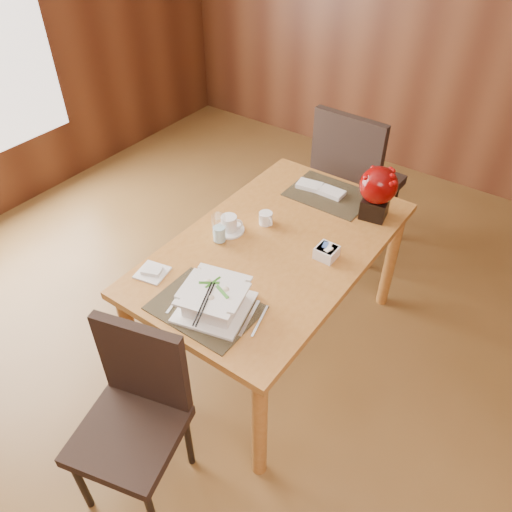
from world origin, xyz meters
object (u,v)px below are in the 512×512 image
Objects in this scene: berry_decor at (378,190)px; bread_plate at (152,273)px; far_chair at (353,176)px; creamer_jug at (266,218)px; soup_setting at (214,300)px; sugar_caddy at (327,252)px; near_chair at (135,407)px; coffee_cup at (229,225)px; water_glass at (219,228)px; dining_table at (275,258)px.

berry_decor is 2.19× the size of bread_plate.
far_chair is at bearing 80.32° from bread_plate.
creamer_jug is 0.69× the size of bread_plate.
soup_setting is 3.60× the size of sugar_caddy.
sugar_caddy is at bearing 16.32° from creamer_jug.
soup_setting is at bearing 65.63° from near_chair.
near_chair is at bearing -113.46° from soup_setting.
coffee_cup is 0.10m from water_glass.
creamer_jug reaches higher than sugar_caddy.
sugar_caddy is at bearing 55.06° from soup_setting.
creamer_jug is 1.14m from near_chair.
near_chair is at bearing -92.11° from dining_table.
soup_setting is 1.59m from far_chair.
berry_decor is at bearing 85.25° from sugar_caddy.
soup_setting is 0.40× the size of near_chair.
coffee_cup is 0.53× the size of berry_decor.
water_glass is at bearing -82.54° from coffee_cup.
sugar_caddy is 0.47m from berry_decor.
soup_setting is at bearing -110.61° from sugar_caddy.
water_glass is (-0.28, 0.38, 0.02)m from soup_setting.
soup_setting reaches higher than dining_table.
near_chair is (-0.04, -0.99, -0.15)m from dining_table.
water_glass is at bearing -87.78° from creamer_jug.
berry_decor is (0.04, 0.45, 0.14)m from sugar_caddy.
soup_setting is at bearing 96.23° from far_chair.
far_chair is at bearing 108.98° from sugar_caddy.
bread_plate is (-0.35, -0.52, 0.10)m from dining_table.
creamer_jug is (-0.14, 0.11, 0.13)m from dining_table.
far_chair reaches higher than creamer_jug.
soup_setting is at bearing -104.00° from berry_decor.
creamer_jug is at bearing -137.89° from berry_decor.
far_chair reaches higher than near_chair.
coffee_cup is 0.18× the size of near_chair.
creamer_jug is 0.67m from bread_plate.
sugar_caddy is at bearing 22.06° from water_glass.
water_glass is (-0.24, -0.15, 0.18)m from dining_table.
coffee_cup is 1.00m from near_chair.
soup_setting is at bearing -53.86° from water_glass.
berry_decor is 0.33× the size of near_chair.
dining_table is 4.20× the size of soup_setting.
near_chair is (-0.07, -0.46, -0.31)m from soup_setting.
water_glass reaches higher than near_chair.
berry_decor is (0.30, 0.51, 0.26)m from dining_table.
coffee_cup is at bearing -101.45° from creamer_jug.
dining_table is 0.29m from sugar_caddy.
dining_table is at bearing -14.86° from creamer_jug.
berry_decor is (0.43, 0.39, 0.13)m from creamer_jug.
creamer_jug is at bearing 88.37° from far_chair.
far_chair is at bearing 94.45° from dining_table.
berry_decor is (0.55, 0.56, 0.13)m from coffee_cup.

